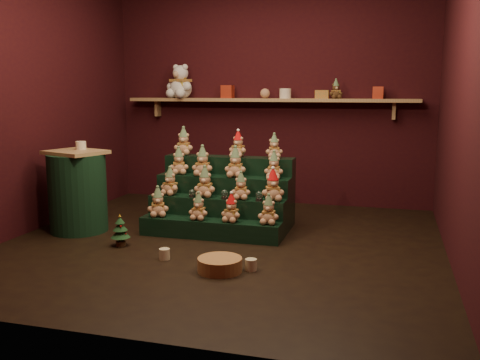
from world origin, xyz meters
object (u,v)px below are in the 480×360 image
(riser_tier_front, at_px, (210,229))
(snow_globe_b, at_px, (225,194))
(mug_left, at_px, (164,254))
(mini_christmas_tree, at_px, (120,230))
(brown_bear, at_px, (336,89))
(side_table, at_px, (78,192))
(snow_globe_c, at_px, (259,196))
(white_bear, at_px, (181,77))
(snow_globe_a, at_px, (192,193))
(mug_right, at_px, (251,265))
(wicker_basket, at_px, (220,265))

(riser_tier_front, relative_size, snow_globe_b, 15.11)
(riser_tier_front, distance_m, mug_left, 0.75)
(mini_christmas_tree, height_order, brown_bear, brown_bear)
(side_table, bearing_deg, mini_christmas_tree, -10.16)
(snow_globe_c, xyz_separation_m, white_bear, (-1.41, 1.52, 1.18))
(snow_globe_a, height_order, white_bear, white_bear)
(mini_christmas_tree, xyz_separation_m, mug_left, (0.55, -0.26, -0.10))
(mini_christmas_tree, distance_m, mug_left, 0.62)
(mini_christmas_tree, xyz_separation_m, brown_bear, (1.71, 2.16, 1.28))
(riser_tier_front, height_order, mug_right, riser_tier_front)
(side_table, distance_m, wicker_basket, 1.96)
(mini_christmas_tree, relative_size, mug_right, 3.25)
(mug_right, height_order, white_bear, white_bear)
(side_table, height_order, mini_christmas_tree, side_table)
(side_table, relative_size, mug_left, 8.93)
(snow_globe_b, relative_size, mug_right, 0.99)
(mug_left, distance_m, brown_bear, 3.02)
(snow_globe_b, height_order, mug_right, snow_globe_b)
(riser_tier_front, relative_size, mini_christmas_tree, 4.62)
(brown_bear, bearing_deg, mini_christmas_tree, -152.10)
(snow_globe_a, bearing_deg, mug_right, -48.16)
(wicker_basket, xyz_separation_m, white_bear, (-1.35, 2.58, 1.53))
(mini_christmas_tree, xyz_separation_m, white_bear, (-0.25, 2.16, 1.44))
(side_table, bearing_deg, mug_right, -0.58)
(snow_globe_c, distance_m, wicker_basket, 1.12)
(wicker_basket, bearing_deg, mug_left, 163.05)
(snow_globe_b, bearing_deg, wicker_basket, -74.57)
(mug_left, xyz_separation_m, mug_right, (0.78, -0.07, 0.00))
(mug_left, xyz_separation_m, white_bear, (-0.80, 2.42, 1.54))
(snow_globe_b, distance_m, wicker_basket, 1.16)
(mug_right, bearing_deg, mini_christmas_tree, 165.97)
(riser_tier_front, xyz_separation_m, brown_bear, (1.00, 1.68, 1.34))
(snow_globe_a, xyz_separation_m, side_table, (-1.12, -0.27, 0.01))
(riser_tier_front, distance_m, white_bear, 2.45)
(wicker_basket, bearing_deg, riser_tier_front, 113.59)
(side_table, bearing_deg, riser_tier_front, 23.39)
(white_bear, xyz_separation_m, brown_bear, (1.96, -0.00, -0.16))
(snow_globe_b, distance_m, white_bear, 2.20)
(mug_right, xyz_separation_m, white_bear, (-1.58, 2.49, 1.54))
(snow_globe_a, bearing_deg, snow_globe_c, 0.00)
(side_table, distance_m, mini_christmas_tree, 0.80)
(snow_globe_a, relative_size, wicker_basket, 0.23)
(mini_christmas_tree, bearing_deg, side_table, 151.11)
(side_table, distance_m, brown_bear, 3.14)
(side_table, height_order, mug_right, side_table)
(snow_globe_b, bearing_deg, white_bear, 124.81)
(mug_right, bearing_deg, side_table, 160.69)
(wicker_basket, relative_size, white_bear, 0.67)
(riser_tier_front, xyz_separation_m, mini_christmas_tree, (-0.70, -0.48, 0.06))
(snow_globe_a, distance_m, mug_left, 0.97)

